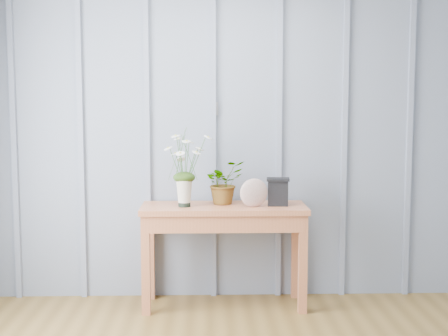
{
  "coord_description": "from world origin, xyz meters",
  "views": [
    {
      "loc": [
        -0.3,
        -2.48,
        1.51
      ],
      "look_at": [
        -0.18,
        1.94,
        1.03
      ],
      "focal_mm": 50.0,
      "sensor_mm": 36.0,
      "label": 1
    }
  ],
  "objects_px": {
    "daisy_vase": "(184,159)",
    "felt_disc_vessel": "(254,193)",
    "carved_box": "(278,191)",
    "sideboard": "(224,221)"
  },
  "relations": [
    {
      "from": "daisy_vase",
      "to": "felt_disc_vessel",
      "type": "distance_m",
      "value": 0.56
    },
    {
      "from": "carved_box",
      "to": "daisy_vase",
      "type": "bearing_deg",
      "value": -177.21
    },
    {
      "from": "sideboard",
      "to": "felt_disc_vessel",
      "type": "relative_size",
      "value": 5.79
    },
    {
      "from": "sideboard",
      "to": "felt_disc_vessel",
      "type": "distance_m",
      "value": 0.31
    },
    {
      "from": "sideboard",
      "to": "daisy_vase",
      "type": "bearing_deg",
      "value": -171.45
    },
    {
      "from": "daisy_vase",
      "to": "felt_disc_vessel",
      "type": "xyz_separation_m",
      "value": [
        0.5,
        -0.03,
        -0.24
      ]
    },
    {
      "from": "sideboard",
      "to": "daisy_vase",
      "type": "relative_size",
      "value": 2.18
    },
    {
      "from": "carved_box",
      "to": "felt_disc_vessel",
      "type": "bearing_deg",
      "value": -160.24
    },
    {
      "from": "sideboard",
      "to": "daisy_vase",
      "type": "height_order",
      "value": "daisy_vase"
    },
    {
      "from": "daisy_vase",
      "to": "carved_box",
      "type": "bearing_deg",
      "value": 2.79
    }
  ]
}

